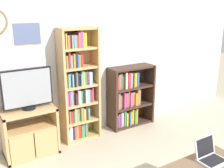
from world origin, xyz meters
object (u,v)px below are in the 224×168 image
object	(u,v)px
bookshelf_tall	(77,87)
laptop	(209,155)
bookshelf_short	(127,97)
television	(27,89)
tv_stand	(30,132)

from	to	relation	value
bookshelf_tall	laptop	distance (m)	2.13
bookshelf_tall	bookshelf_short	xyz separation A→B (m)	(0.95, -0.01, -0.34)
television	bookshelf_short	xyz separation A→B (m)	(1.72, 0.08, -0.46)
bookshelf_tall	bookshelf_short	bearing A→B (deg)	-0.56
tv_stand	laptop	bearing A→B (deg)	-51.60
bookshelf_short	laptop	distance (m)	1.99
tv_stand	television	bearing A→B (deg)	41.82
tv_stand	television	size ratio (longest dim) A/B	1.09
television	laptop	world-z (taller)	television
tv_stand	bookshelf_short	distance (m)	1.75
television	bookshelf_tall	bearing A→B (deg)	6.57
television	tv_stand	bearing A→B (deg)	-138.18
tv_stand	laptop	xyz separation A→B (m)	(1.49, -1.88, 0.15)
bookshelf_tall	bookshelf_short	size ratio (longest dim) A/B	1.65
bookshelf_tall	laptop	xyz separation A→B (m)	(0.69, -1.98, -0.37)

